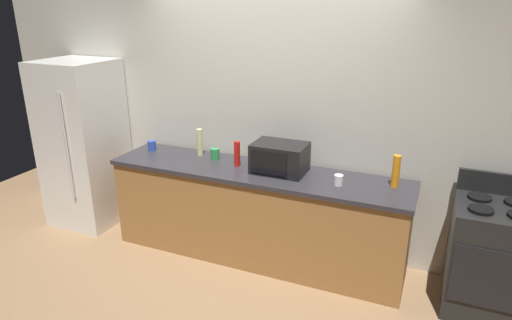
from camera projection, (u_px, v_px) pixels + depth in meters
ground_plane at (239, 277)px, 4.06m from camera, size 8.00×8.00×0.00m
back_wall at (273, 113)px, 4.30m from camera, size 6.40×0.10×2.70m
counter_run at (256, 214)px, 4.25m from camera, size 2.84×0.64×0.90m
refrigerator at (84, 144)px, 4.86m from camera, size 0.72×0.73×1.80m
stove_range at (489, 258)px, 3.50m from camera, size 0.60×0.61×1.08m
microwave at (280, 158)px, 4.01m from camera, size 0.48×0.35×0.27m
bottle_dish_soap at (396, 171)px, 3.69m from camera, size 0.06×0.06×0.28m
bottle_hot_sauce at (237, 154)px, 4.17m from camera, size 0.06×0.06×0.24m
bottle_vinegar at (200, 142)px, 4.45m from camera, size 0.06×0.06×0.27m
mug_green at (215, 154)px, 4.37m from camera, size 0.09×0.09×0.11m
mug_blue at (152, 146)px, 4.62m from camera, size 0.09×0.09×0.10m
mug_white at (339, 180)px, 3.75m from camera, size 0.08×0.08×0.09m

